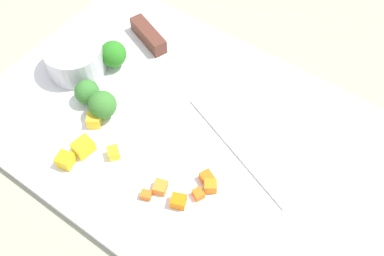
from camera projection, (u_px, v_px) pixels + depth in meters
The scene contains 17 objects.
ground_plane at pixel (192, 137), 0.57m from camera, with size 4.00×4.00×0.00m, color #989A80.
cutting_board at pixel (192, 135), 0.56m from camera, with size 0.56×0.35×0.01m, color white.
prep_bowl at pixel (75, 58), 0.60m from camera, with size 0.08×0.08×0.04m, color silver.
chef_knife at pixel (174, 66), 0.61m from camera, with size 0.34×0.15×0.02m.
carrot_dice_0 at pixel (146, 195), 0.50m from camera, with size 0.01×0.01×0.01m, color orange.
carrot_dice_1 at pixel (207, 178), 0.52m from camera, with size 0.01×0.02×0.01m, color orange.
carrot_dice_2 at pixel (198, 194), 0.50m from camera, with size 0.01×0.01×0.01m, color orange.
carrot_dice_3 at pixel (178, 201), 0.50m from camera, with size 0.02×0.01×0.01m, color orange.
carrot_dice_4 at pixel (160, 187), 0.51m from camera, with size 0.02×0.02×0.01m, color orange.
carrot_dice_5 at pixel (210, 186), 0.51m from camera, with size 0.01×0.01×0.02m, color orange.
pepper_dice_0 at pixel (94, 120), 0.56m from camera, with size 0.02×0.02×0.02m, color yellow.
pepper_dice_1 at pixel (83, 147), 0.54m from camera, with size 0.02×0.02×0.02m, color yellow.
pepper_dice_2 at pixel (114, 153), 0.53m from camera, with size 0.01×0.01×0.01m, color yellow.
pepper_dice_3 at pixel (65, 160), 0.53m from camera, with size 0.02×0.02×0.02m, color yellow.
broccoli_floret_0 at pixel (103, 105), 0.56m from camera, with size 0.04×0.04×0.04m.
broccoli_floret_1 at pixel (87, 92), 0.57m from camera, with size 0.03×0.03×0.04m.
broccoli_floret_2 at pixel (113, 54), 0.61m from camera, with size 0.04×0.04×0.04m.
Camera 1 is at (-0.18, 0.25, 0.48)m, focal length 40.53 mm.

